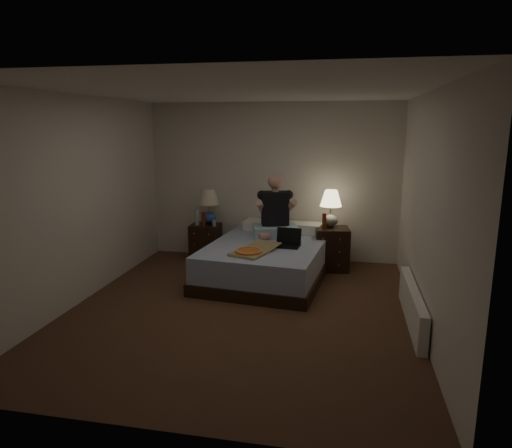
% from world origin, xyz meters
% --- Properties ---
extents(floor, '(4.00, 4.50, 0.00)m').
position_xyz_m(floor, '(0.00, 0.00, 0.00)').
color(floor, '#543524').
rests_on(floor, ground).
extents(ceiling, '(4.00, 4.50, 0.00)m').
position_xyz_m(ceiling, '(0.00, 0.00, 2.50)').
color(ceiling, white).
rests_on(ceiling, ground).
extents(wall_back, '(4.00, 0.00, 2.50)m').
position_xyz_m(wall_back, '(0.00, 2.25, 1.25)').
color(wall_back, silver).
rests_on(wall_back, ground).
extents(wall_front, '(4.00, 0.00, 2.50)m').
position_xyz_m(wall_front, '(0.00, -2.25, 1.25)').
color(wall_front, silver).
rests_on(wall_front, ground).
extents(wall_left, '(0.00, 4.50, 2.50)m').
position_xyz_m(wall_left, '(-2.00, 0.00, 1.25)').
color(wall_left, silver).
rests_on(wall_left, ground).
extents(wall_right, '(0.00, 4.50, 2.50)m').
position_xyz_m(wall_right, '(2.00, 0.00, 1.25)').
color(wall_right, silver).
rests_on(wall_right, ground).
extents(bed, '(1.74, 2.19, 0.51)m').
position_xyz_m(bed, '(0.10, 1.20, 0.25)').
color(bed, '#526CA5').
rests_on(bed, floor).
extents(nightstand_left, '(0.46, 0.41, 0.59)m').
position_xyz_m(nightstand_left, '(-1.02, 1.89, 0.29)').
color(nightstand_left, black).
rests_on(nightstand_left, floor).
extents(nightstand_right, '(0.55, 0.51, 0.64)m').
position_xyz_m(nightstand_right, '(0.99, 1.79, 0.32)').
color(nightstand_right, black).
rests_on(nightstand_right, floor).
extents(lamp_left, '(0.34, 0.34, 0.56)m').
position_xyz_m(lamp_left, '(-0.97, 1.95, 0.87)').
color(lamp_left, '#284995').
rests_on(lamp_left, nightstand_left).
extents(lamp_right, '(0.39, 0.39, 0.56)m').
position_xyz_m(lamp_right, '(0.95, 1.84, 0.92)').
color(lamp_right, gray).
rests_on(lamp_right, nightstand_right).
extents(water_bottle, '(0.07, 0.07, 0.25)m').
position_xyz_m(water_bottle, '(-1.13, 1.83, 0.71)').
color(water_bottle, silver).
rests_on(water_bottle, nightstand_left).
extents(soda_can, '(0.07, 0.07, 0.10)m').
position_xyz_m(soda_can, '(-0.86, 1.81, 0.64)').
color(soda_can, silver).
rests_on(soda_can, nightstand_left).
extents(beer_bottle_left, '(0.06, 0.06, 0.23)m').
position_xyz_m(beer_bottle_left, '(-1.00, 1.73, 0.70)').
color(beer_bottle_left, '#611F0D').
rests_on(beer_bottle_left, nightstand_left).
extents(beer_bottle_right, '(0.06, 0.06, 0.23)m').
position_xyz_m(beer_bottle_right, '(0.87, 1.72, 0.76)').
color(beer_bottle_right, '#60240D').
rests_on(beer_bottle_right, nightstand_right).
extents(person, '(0.77, 0.67, 0.93)m').
position_xyz_m(person, '(0.15, 1.64, 0.97)').
color(person, black).
rests_on(person, bed).
extents(laptop, '(0.36, 0.31, 0.24)m').
position_xyz_m(laptop, '(0.40, 1.07, 0.63)').
color(laptop, black).
rests_on(laptop, bed).
extents(pizza_box, '(0.63, 0.85, 0.08)m').
position_xyz_m(pizza_box, '(-0.04, 0.58, 0.55)').
color(pizza_box, tan).
rests_on(pizza_box, bed).
extents(radiator, '(0.10, 1.60, 0.40)m').
position_xyz_m(radiator, '(1.93, 0.01, 0.20)').
color(radiator, white).
rests_on(radiator, floor).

